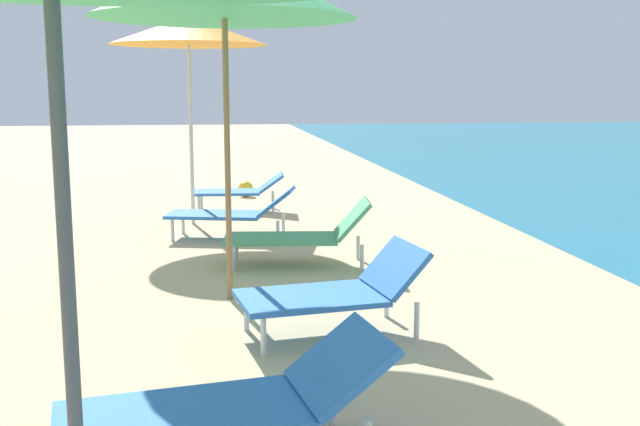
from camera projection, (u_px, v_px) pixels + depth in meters
name	position (u px, v px, depth m)	size (l,w,h in m)	color
lounger_second_shoreside	(231.00, 401.00, 3.64)	(1.67, 0.88, 0.60)	blue
lounger_third_shoreside	(302.00, 233.00, 7.75)	(1.54, 0.75, 0.68)	#4CA572
lounger_third_inland	(335.00, 290.00, 5.56)	(1.43, 0.87, 0.65)	blue
umbrella_farthest	(188.00, 31.00, 9.78)	(2.04, 2.04, 2.77)	silver
lounger_farthest_shoreside	(240.00, 190.00, 11.20)	(1.37, 0.67, 0.56)	blue
lounger_farthest_inland	(233.00, 212.00, 9.16)	(1.61, 0.91, 0.62)	blue
beach_ball	(246.00, 189.00, 12.74)	(0.26, 0.26, 0.26)	yellow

